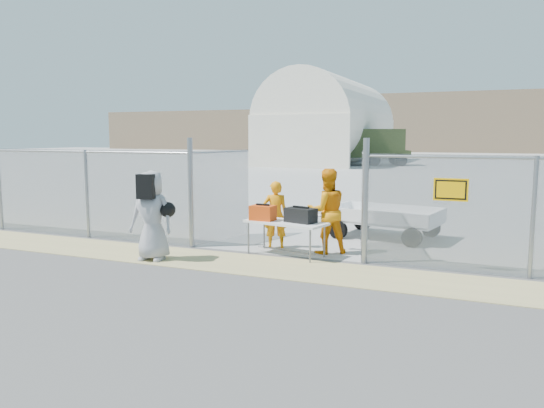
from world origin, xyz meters
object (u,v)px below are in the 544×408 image
at_px(folding_table, 286,239).
at_px(utility_trailer, 385,222).
at_px(security_worker_left, 275,215).
at_px(security_worker_right, 327,211).
at_px(visitor, 152,216).

bearing_deg(folding_table, utility_trailer, 72.52).
height_order(folding_table, utility_trailer, utility_trailer).
distance_m(security_worker_left, security_worker_right, 1.24).
bearing_deg(visitor, folding_table, 22.42).
distance_m(security_worker_left, visitor, 2.80).
xyz_separation_m(security_worker_right, utility_trailer, (0.85, 2.23, -0.51)).
bearing_deg(utility_trailer, folding_table, -109.36).
height_order(folding_table, visitor, visitor).
relative_size(security_worker_left, visitor, 0.83).
relative_size(security_worker_right, utility_trailer, 0.54).
bearing_deg(security_worker_right, security_worker_left, -37.56).
height_order(security_worker_left, utility_trailer, security_worker_left).
height_order(security_worker_left, visitor, visitor).
height_order(security_worker_right, utility_trailer, security_worker_right).
height_order(security_worker_right, visitor, same).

